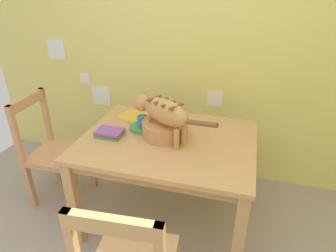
# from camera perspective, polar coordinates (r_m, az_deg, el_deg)

# --- Properties ---
(wall_rear) EXTENTS (4.23, 0.11, 2.50)m
(wall_rear) POSITION_cam_1_polar(r_m,az_deg,el_deg) (2.59, 5.76, 15.85)
(wall_rear) COLOR #EADD71
(wall_rear) RESTS_ON ground_plane
(dining_table) EXTENTS (1.22, 0.93, 0.73)m
(dining_table) POSITION_cam_1_polar(r_m,az_deg,el_deg) (2.11, -0.00, -4.54)
(dining_table) COLOR tan
(dining_table) RESTS_ON ground_plane
(cat) EXTENTS (0.65, 0.39, 0.31)m
(cat) POSITION_cam_1_polar(r_m,az_deg,el_deg) (1.97, -1.22, 2.89)
(cat) COLOR tan
(cat) RESTS_ON dining_table
(saucer_bowl) EXTENTS (0.20, 0.20, 0.03)m
(saucer_bowl) POSITION_cam_1_polar(r_m,az_deg,el_deg) (2.19, -4.96, -0.30)
(saucer_bowl) COLOR #40934F
(saucer_bowl) RESTS_ON dining_table
(coffee_mug) EXTENTS (0.12, 0.08, 0.08)m
(coffee_mug) POSITION_cam_1_polar(r_m,az_deg,el_deg) (2.17, -4.93, 0.95)
(coffee_mug) COLOR #2D76BB
(coffee_mug) RESTS_ON saucer_bowl
(magazine) EXTENTS (0.29, 0.26, 0.01)m
(magazine) POSITION_cam_1_polar(r_m,az_deg,el_deg) (2.40, -6.47, 1.89)
(magazine) COLOR yellow
(magazine) RESTS_ON dining_table
(book_stack) EXTENTS (0.19, 0.15, 0.05)m
(book_stack) POSITION_cam_1_polar(r_m,az_deg,el_deg) (2.13, -11.42, -1.34)
(book_stack) COLOR #53984C
(book_stack) RESTS_ON dining_table
(wicker_basket) EXTENTS (0.33, 0.33, 0.11)m
(wicker_basket) POSITION_cam_1_polar(r_m,az_deg,el_deg) (2.08, -0.62, -0.47)
(wicker_basket) COLOR tan
(wicker_basket) RESTS_ON dining_table
(wooden_chair_far) EXTENTS (0.44, 0.44, 0.94)m
(wooden_chair_far) POSITION_cam_1_polar(r_m,az_deg,el_deg) (2.61, -21.59, -4.68)
(wooden_chair_far) COLOR tan
(wooden_chair_far) RESTS_ON ground_plane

